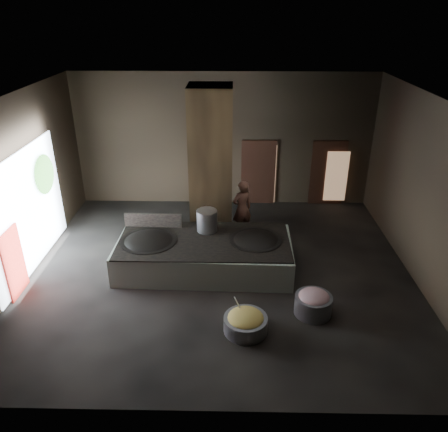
{
  "coord_description": "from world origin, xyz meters",
  "views": [
    {
      "loc": [
        0.3,
        -9.85,
        6.38
      ],
      "look_at": [
        0.09,
        0.73,
        1.25
      ],
      "focal_mm": 35.0,
      "sensor_mm": 36.0,
      "label": 1
    }
  ],
  "objects_px": {
    "stock_pot": "(207,221)",
    "cook": "(242,209)",
    "meat_basin": "(313,305)",
    "wok_left": "(149,243)",
    "hearth_platform": "(204,254)",
    "wok_right": "(255,242)",
    "veg_basin": "(246,324)"
  },
  "relations": [
    {
      "from": "wok_left",
      "to": "meat_basin",
      "type": "height_order",
      "value": "wok_left"
    },
    {
      "from": "hearth_platform",
      "to": "wok_right",
      "type": "height_order",
      "value": "wok_right"
    },
    {
      "from": "hearth_platform",
      "to": "stock_pot",
      "type": "bearing_deg",
      "value": 86.47
    },
    {
      "from": "hearth_platform",
      "to": "veg_basin",
      "type": "bearing_deg",
      "value": -66.01
    },
    {
      "from": "cook",
      "to": "meat_basin",
      "type": "xyz_separation_m",
      "value": [
        1.57,
        -3.78,
        -0.65
      ]
    },
    {
      "from": "wok_left",
      "to": "stock_pot",
      "type": "xyz_separation_m",
      "value": [
        1.5,
        0.6,
        0.38
      ]
    },
    {
      "from": "wok_left",
      "to": "wok_right",
      "type": "xyz_separation_m",
      "value": [
        2.8,
        0.1,
        0.0
      ]
    },
    {
      "from": "hearth_platform",
      "to": "cook",
      "type": "bearing_deg",
      "value": 63.12
    },
    {
      "from": "veg_basin",
      "to": "meat_basin",
      "type": "distance_m",
      "value": 1.68
    },
    {
      "from": "veg_basin",
      "to": "meat_basin",
      "type": "relative_size",
      "value": 1.12
    },
    {
      "from": "wok_right",
      "to": "veg_basin",
      "type": "relative_size",
      "value": 1.41
    },
    {
      "from": "meat_basin",
      "to": "wok_left",
      "type": "bearing_deg",
      "value": 155.4
    },
    {
      "from": "stock_pot",
      "to": "cook",
      "type": "xyz_separation_m",
      "value": [
        0.97,
        1.33,
        -0.25
      ]
    },
    {
      "from": "cook",
      "to": "meat_basin",
      "type": "distance_m",
      "value": 4.15
    },
    {
      "from": "stock_pot",
      "to": "cook",
      "type": "height_order",
      "value": "cook"
    },
    {
      "from": "meat_basin",
      "to": "wok_right",
      "type": "bearing_deg",
      "value": 122.47
    },
    {
      "from": "stock_pot",
      "to": "meat_basin",
      "type": "height_order",
      "value": "stock_pot"
    },
    {
      "from": "wok_right",
      "to": "meat_basin",
      "type": "height_order",
      "value": "wok_right"
    },
    {
      "from": "wok_left",
      "to": "wok_right",
      "type": "distance_m",
      "value": 2.8
    },
    {
      "from": "cook",
      "to": "meat_basin",
      "type": "height_order",
      "value": "cook"
    },
    {
      "from": "stock_pot",
      "to": "cook",
      "type": "relative_size",
      "value": 0.34
    },
    {
      "from": "hearth_platform",
      "to": "meat_basin",
      "type": "relative_size",
      "value": 5.38
    },
    {
      "from": "hearth_platform",
      "to": "wok_left",
      "type": "xyz_separation_m",
      "value": [
        -1.45,
        -0.05,
        0.35
      ]
    },
    {
      "from": "stock_pot",
      "to": "meat_basin",
      "type": "relative_size",
      "value": 0.7
    },
    {
      "from": "wok_right",
      "to": "wok_left",
      "type": "bearing_deg",
      "value": -177.95
    },
    {
      "from": "hearth_platform",
      "to": "stock_pot",
      "type": "height_order",
      "value": "stock_pot"
    },
    {
      "from": "wok_right",
      "to": "meat_basin",
      "type": "bearing_deg",
      "value": -57.53
    },
    {
      "from": "wok_left",
      "to": "cook",
      "type": "bearing_deg",
      "value": 38.01
    },
    {
      "from": "meat_basin",
      "to": "cook",
      "type": "bearing_deg",
      "value": 112.48
    },
    {
      "from": "wok_left",
      "to": "cook",
      "type": "xyz_separation_m",
      "value": [
        2.47,
        1.93,
        0.13
      ]
    },
    {
      "from": "wok_right",
      "to": "stock_pot",
      "type": "height_order",
      "value": "stock_pot"
    },
    {
      "from": "hearth_platform",
      "to": "meat_basin",
      "type": "xyz_separation_m",
      "value": [
        2.59,
        -1.9,
        -0.16
      ]
    }
  ]
}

